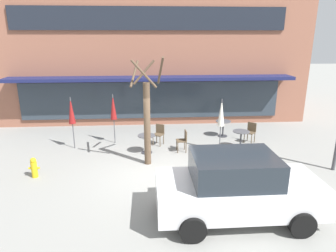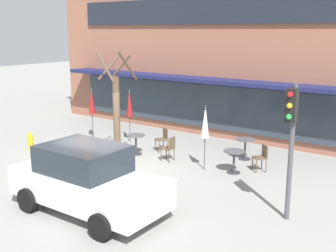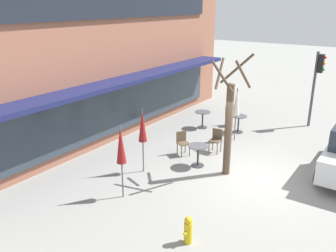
% 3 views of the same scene
% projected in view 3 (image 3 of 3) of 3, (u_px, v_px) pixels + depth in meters
% --- Properties ---
extents(ground_plane, '(80.00, 80.00, 0.00)m').
position_uv_depth(ground_plane, '(254.00, 177.00, 11.61)').
color(ground_plane, gray).
extents(building_facade, '(16.78, 9.10, 7.49)m').
position_uv_depth(building_facade, '(46.00, 42.00, 15.73)').
color(building_facade, '#935B47').
rests_on(building_facade, ground).
extents(cafe_table_near_wall, '(0.70, 0.70, 0.76)m').
position_uv_depth(cafe_table_near_wall, '(198.00, 152.00, 12.27)').
color(cafe_table_near_wall, '#333338').
rests_on(cafe_table_near_wall, ground).
extents(cafe_table_streetside, '(0.70, 0.70, 0.76)m').
position_uv_depth(cafe_table_streetside, '(239.00, 121.00, 15.49)').
color(cafe_table_streetside, '#333338').
rests_on(cafe_table_streetside, ground).
extents(cafe_table_by_tree, '(0.70, 0.70, 0.76)m').
position_uv_depth(cafe_table_by_tree, '(203.00, 117.00, 16.06)').
color(cafe_table_by_tree, '#333338').
rests_on(cafe_table_by_tree, ground).
extents(patio_umbrella_green_folded, '(0.28, 0.28, 2.20)m').
position_uv_depth(patio_umbrella_green_folded, '(143.00, 126.00, 11.50)').
color(patio_umbrella_green_folded, '#4C4C51').
rests_on(patio_umbrella_green_folded, ground).
extents(patio_umbrella_cream_folded, '(0.28, 0.28, 2.20)m').
position_uv_depth(patio_umbrella_cream_folded, '(121.00, 145.00, 9.93)').
color(patio_umbrella_cream_folded, '#4C4C51').
rests_on(patio_umbrella_cream_folded, ground).
extents(patio_umbrella_corner_open, '(0.28, 0.28, 2.20)m').
position_uv_depth(patio_umbrella_corner_open, '(237.00, 102.00, 14.24)').
color(patio_umbrella_corner_open, '#4C4C51').
rests_on(patio_umbrella_corner_open, ground).
extents(cafe_chair_0, '(0.54, 0.54, 0.89)m').
position_uv_depth(cafe_chair_0, '(183.00, 141.00, 13.22)').
color(cafe_chair_0, brown).
rests_on(cafe_chair_0, ground).
extents(cafe_chair_1, '(0.42, 0.42, 0.89)m').
position_uv_depth(cafe_chair_1, '(216.00, 139.00, 13.47)').
color(cafe_chair_1, brown).
rests_on(cafe_chair_1, ground).
extents(cafe_chair_2, '(0.57, 0.57, 0.89)m').
position_uv_depth(cafe_chair_2, '(230.00, 114.00, 16.39)').
color(cafe_chair_2, brown).
rests_on(cafe_chair_2, ground).
extents(street_tree, '(1.18, 1.12, 3.95)m').
position_uv_depth(street_tree, '(229.00, 122.00, 11.31)').
color(street_tree, brown).
rests_on(street_tree, ground).
extents(traffic_light_pole, '(0.26, 0.44, 3.40)m').
position_uv_depth(traffic_light_pole, '(317.00, 77.00, 15.68)').
color(traffic_light_pole, '#47474C').
rests_on(traffic_light_pole, ground).
extents(fire_hydrant, '(0.36, 0.20, 0.71)m').
position_uv_depth(fire_hydrant, '(188.00, 230.00, 8.35)').
color(fire_hydrant, gold).
rests_on(fire_hydrant, ground).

